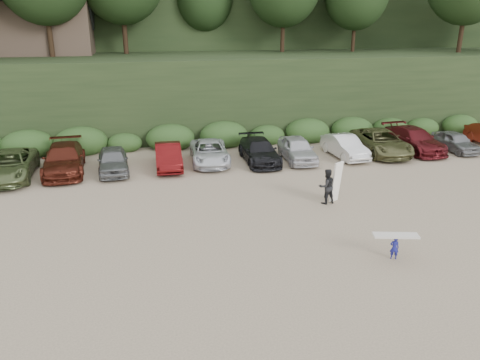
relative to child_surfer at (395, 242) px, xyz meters
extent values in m
plane|color=tan|center=(-4.81, 3.64, -0.70)|extent=(120.00, 120.00, 0.00)
cube|color=black|center=(-4.81, 25.64, 2.30)|extent=(80.00, 14.00, 6.00)
cube|color=black|center=(-4.81, 43.64, 7.30)|extent=(90.00, 30.00, 16.00)
cube|color=#2B491E|center=(-5.36, 18.14, -0.10)|extent=(46.20, 2.00, 1.20)
cube|color=brown|center=(-16.81, 27.64, 7.30)|extent=(8.00, 6.00, 4.00)
imported|color=#58683C|center=(-16.94, 13.30, 0.09)|extent=(2.87, 5.79, 1.58)
imported|color=#4F1C12|center=(-13.99, 13.85, 0.12)|extent=(2.70, 5.83, 1.65)
imported|color=slate|center=(-11.12, 13.28, 0.04)|extent=(2.04, 4.47, 1.49)
imported|color=#570D0E|center=(-7.81, 13.52, 0.04)|extent=(1.62, 4.50, 1.48)
imported|color=silver|center=(-5.16, 14.03, 0.00)|extent=(2.57, 5.15, 1.40)
imported|color=black|center=(-2.01, 13.55, 0.03)|extent=(2.04, 5.03, 1.46)
imported|color=silver|center=(0.49, 13.37, 0.07)|extent=(1.97, 4.61, 1.55)
imported|color=white|center=(3.84, 13.47, 0.03)|extent=(1.88, 4.56, 1.47)
imported|color=brown|center=(6.63, 13.83, 0.10)|extent=(2.87, 5.87, 1.60)
imported|color=#5C151A|center=(9.21, 13.95, 0.10)|extent=(2.69, 5.68, 1.60)
imported|color=gray|center=(12.03, 13.34, -0.02)|extent=(1.78, 4.04, 1.35)
imported|color=navy|center=(0.00, 0.00, -0.23)|extent=(0.40, 0.34, 0.94)
cube|color=silver|center=(0.00, 0.00, 0.30)|extent=(1.78, 0.87, 0.07)
imported|color=black|center=(-0.43, 5.96, 0.20)|extent=(0.98, 0.82, 1.79)
cube|color=white|center=(0.12, 6.06, 0.36)|extent=(0.67, 0.56, 2.11)
camera|label=1|loc=(-9.10, -14.58, 8.16)|focal=35.00mm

